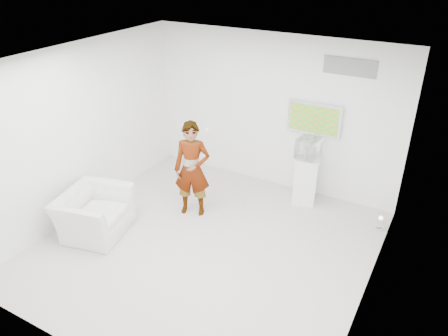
# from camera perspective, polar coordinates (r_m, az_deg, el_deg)

# --- Properties ---
(room) EXTENTS (5.01, 5.01, 3.00)m
(room) POSITION_cam_1_polar(r_m,az_deg,el_deg) (6.42, -2.63, 0.53)
(room) COLOR beige
(room) RESTS_ON ground
(tv) EXTENTS (1.00, 0.08, 0.60)m
(tv) POSITION_cam_1_polar(r_m,az_deg,el_deg) (8.14, 11.74, 6.33)
(tv) COLOR silver
(tv) RESTS_ON room
(logo_decal) EXTENTS (0.90, 0.02, 0.30)m
(logo_decal) POSITION_cam_1_polar(r_m,az_deg,el_deg) (7.75, 16.12, 12.56)
(logo_decal) COLOR slate
(logo_decal) RESTS_ON room
(person) EXTENTS (0.74, 0.62, 1.75)m
(person) POSITION_cam_1_polar(r_m,az_deg,el_deg) (7.63, -4.18, -0.18)
(person) COLOR white
(person) RESTS_ON room
(armchair) EXTENTS (1.22, 1.33, 0.74)m
(armchair) POSITION_cam_1_polar(r_m,az_deg,el_deg) (7.65, -16.59, -5.65)
(armchair) COLOR white
(armchair) RESTS_ON room
(pedestal) EXTENTS (0.56, 0.56, 0.93)m
(pedestal) POSITION_cam_1_polar(r_m,az_deg,el_deg) (8.26, 10.54, -1.53)
(pedestal) COLOR white
(pedestal) RESTS_ON room
(floor_uplight) EXTENTS (0.19, 0.19, 0.25)m
(floor_uplight) POSITION_cam_1_polar(r_m,az_deg,el_deg) (7.98, 19.68, -6.79)
(floor_uplight) COLOR silver
(floor_uplight) RESTS_ON room
(vitrine) EXTENTS (0.41, 0.41, 0.37)m
(vitrine) POSITION_cam_1_polar(r_m,az_deg,el_deg) (7.97, 10.93, 2.55)
(vitrine) COLOR white
(vitrine) RESTS_ON pedestal
(console) EXTENTS (0.06, 0.16, 0.22)m
(console) POSITION_cam_1_polar(r_m,az_deg,el_deg) (8.00, 10.89, 2.07)
(console) COLOR white
(console) RESTS_ON pedestal
(wii_remote) EXTENTS (0.05, 0.13, 0.03)m
(wii_remote) POSITION_cam_1_polar(r_m,az_deg,el_deg) (7.42, -2.22, 5.01)
(wii_remote) COLOR white
(wii_remote) RESTS_ON person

